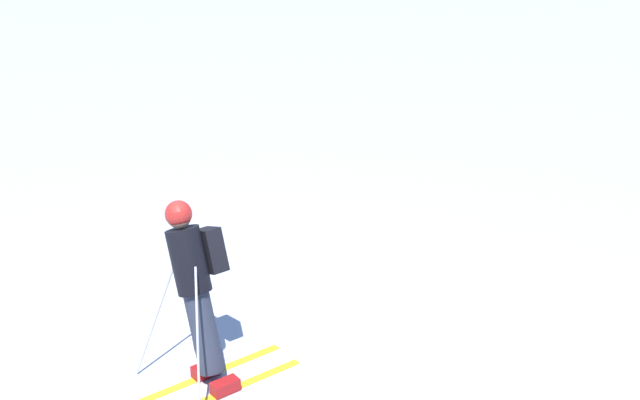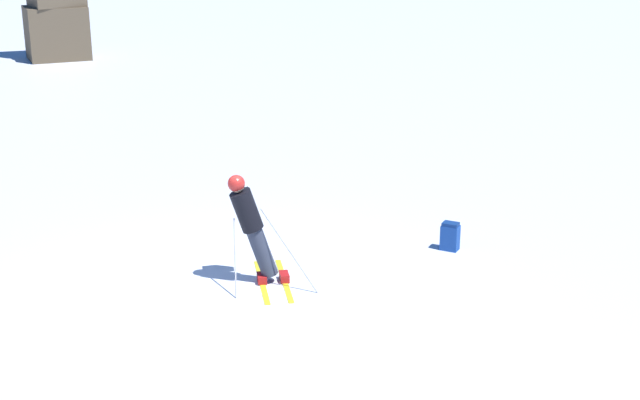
# 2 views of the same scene
# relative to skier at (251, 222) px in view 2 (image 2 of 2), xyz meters

# --- Properties ---
(ground_plane) EXTENTS (300.00, 300.00, 0.00)m
(ground_plane) POSITION_rel_skier_xyz_m (-0.28, -0.11, -1.01)
(ground_plane) COLOR white
(skier) EXTENTS (1.25, 1.81, 1.84)m
(skier) POSITION_rel_skier_xyz_m (0.00, 0.00, 0.00)
(skier) COLOR yellow
(skier) RESTS_ON ground
(spare_backpack) EXTENTS (0.36, 0.37, 0.50)m
(spare_backpack) POSITION_rel_skier_xyz_m (3.62, -0.07, -0.77)
(spare_backpack) COLOR #194293
(spare_backpack) RESTS_ON ground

